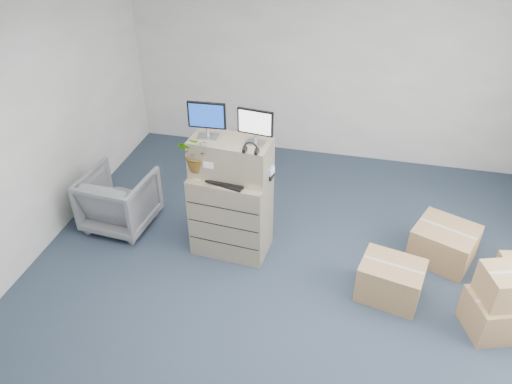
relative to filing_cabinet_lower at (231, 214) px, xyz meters
The scene contains 16 objects.
ground 1.32m from the filing_cabinet_lower, 49.12° to the right, with size 7.00×7.00×0.00m, color #232F3F.
wall_back 2.85m from the filing_cabinet_lower, 72.80° to the left, with size 6.00×0.02×2.80m, color #B4B3AB.
filing_cabinet_lower is the anchor object (origin of this frame).
filing_cabinet_upper 0.72m from the filing_cabinet_lower, 85.53° to the left, with size 0.87×0.43×0.43m, color tan.
monitor_left 1.19m from the filing_cabinet_lower, 167.38° to the left, with size 0.41×0.17×0.40m.
monitor_right 1.19m from the filing_cabinet_lower, ahead, with size 0.39×0.17×0.38m.
headphones 1.03m from the filing_cabinet_lower, 29.67° to the right, with size 0.16×0.16×0.02m, color black.
keyboard 0.53m from the filing_cabinet_lower, 89.91° to the right, with size 0.44×0.18×0.02m, color black.
mouse 0.64m from the filing_cabinet_lower, 17.50° to the right, with size 0.09×0.06×0.03m, color silver.
water_bottle 0.63m from the filing_cabinet_lower, 44.21° to the left, with size 0.07×0.07×0.24m, color #909398.
phone_dock 0.55m from the filing_cabinet_lower, 132.24° to the left, with size 0.06×0.05×0.12m.
external_drive 0.66m from the filing_cabinet_lower, 13.43° to the left, with size 0.19×0.14×0.06m, color black.
tissue_box 0.71m from the filing_cabinet_lower, 14.63° to the left, with size 0.21×0.10×0.08m, color #438DE5.
potted_plant 0.82m from the filing_cabinet_lower, behind, with size 0.40×0.44×0.43m.
office_chair 1.50m from the filing_cabinet_lower, behind, with size 0.79×0.74×0.81m, color slate.
cardboard_boxes 2.59m from the filing_cabinet_lower, ahead, with size 2.13×1.70×0.76m.
Camera 1 is at (0.55, -3.52, 3.95)m, focal length 35.00 mm.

